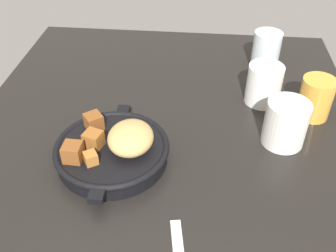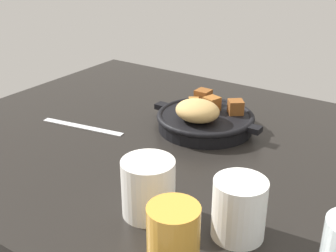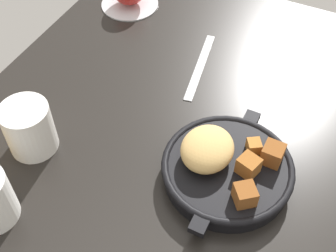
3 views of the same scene
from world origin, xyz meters
The scene contains 5 objects.
ground_plane centered at (0.00, 0.00, -1.20)cm, with size 106.14×79.39×2.40cm, color black.
cast_iron_skillet centered at (1.11, -8.33, 2.61)cm, with size 24.93×20.67×7.60cm.
saucer_plate centered at (35.76, 28.15, 0.30)cm, with size 12.95×12.95×0.60cm, color #B7BABF.
butter_knife centered at (23.42, 5.40, 0.18)cm, with size 19.64×1.60×0.36cm, color silver.
ceramic_mug_white centered at (-6.96, 22.58, 4.42)cm, with size 7.95×7.95×8.84cm, color silver.
Camera 3 is at (-39.15, -18.02, 59.34)cm, focal length 47.87 mm.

